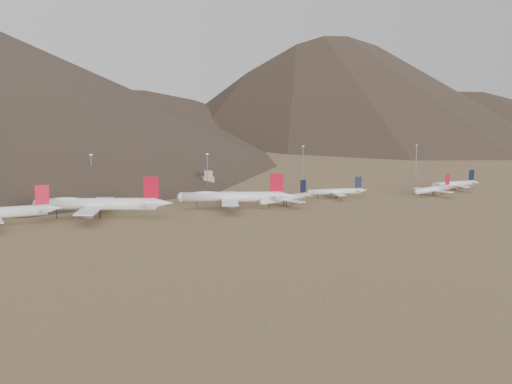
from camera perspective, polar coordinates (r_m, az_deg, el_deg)
name	(u,v)px	position (r m, az deg, el deg)	size (l,w,h in m)	color
ground	(225,218)	(389.46, -2.48, -2.07)	(3000.00, 3000.00, 0.00)	#906F4A
mountain_ridge	(41,41)	(1269.58, -16.84, 11.50)	(4400.00, 1000.00, 300.00)	#4A392C
widebody_centre	(98,204)	(396.20, -12.53, -0.94)	(72.42, 58.03, 22.71)	white
widebody_east	(232,197)	(417.79, -1.94, -0.38)	(66.64, 53.12, 20.63)	white
narrowbody_a	(285,198)	(428.19, 2.37, -0.50)	(41.57, 31.15, 14.42)	white
narrowbody_b	(337,191)	(461.42, 6.48, 0.05)	(40.60, 29.58, 13.48)	white
narrowbody_c	(434,189)	(483.80, 14.06, 0.23)	(39.61, 29.42, 13.49)	white
narrowbody_d	(455,184)	(514.38, 15.64, 0.63)	(40.71, 29.20, 13.43)	white
control_tower	(207,180)	(510.46, -3.92, 0.97)	(8.00, 8.00, 12.00)	tan
mast_west	(91,171)	(500.39, -13.03, 1.66)	(2.00, 0.60, 25.70)	gray
mast_centre	(207,170)	(494.82, -3.92, 1.78)	(2.00, 0.60, 25.70)	gray
mast_east	(303,160)	(562.97, 3.78, 2.56)	(2.00, 0.60, 25.70)	gray
mast_far_east	(416,159)	(589.52, 12.69, 2.63)	(2.00, 0.60, 25.70)	gray
desert_scrub	(331,240)	(332.20, 5.98, -3.85)	(433.85, 174.20, 0.86)	olive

